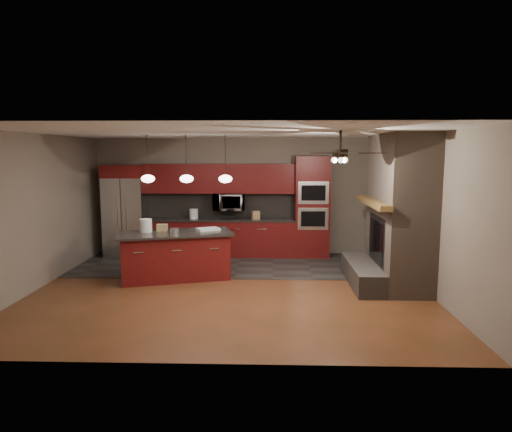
{
  "coord_description": "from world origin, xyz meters",
  "views": [
    {
      "loc": [
        0.7,
        -8.03,
        2.45
      ],
      "look_at": [
        0.44,
        0.6,
        1.26
      ],
      "focal_mm": 32.0,
      "sensor_mm": 36.0,
      "label": 1
    }
  ],
  "objects_px": {
    "oven_tower": "(312,207)",
    "paint_tray": "(208,229)",
    "refrigerator": "(126,211)",
    "paint_can": "(175,231)",
    "counter_box": "(256,215)",
    "microwave": "(229,202)",
    "cardboard_box": "(162,228)",
    "kitchen_island": "(176,255)",
    "counter_bucket": "(194,214)",
    "white_bucket": "(146,225)"
  },
  "relations": [
    {
      "from": "microwave",
      "to": "counter_bucket",
      "type": "distance_m",
      "value": 0.89
    },
    {
      "from": "white_bucket",
      "to": "cardboard_box",
      "type": "bearing_deg",
      "value": 27.07
    },
    {
      "from": "microwave",
      "to": "counter_bucket",
      "type": "xyz_separation_m",
      "value": [
        -0.84,
        -0.05,
        -0.28
      ]
    },
    {
      "from": "kitchen_island",
      "to": "counter_box",
      "type": "bearing_deg",
      "value": 36.96
    },
    {
      "from": "refrigerator",
      "to": "kitchen_island",
      "type": "height_order",
      "value": "refrigerator"
    },
    {
      "from": "refrigerator",
      "to": "paint_tray",
      "type": "relative_size",
      "value": 5.08
    },
    {
      "from": "counter_bucket",
      "to": "paint_can",
      "type": "bearing_deg",
      "value": -90.05
    },
    {
      "from": "microwave",
      "to": "counter_box",
      "type": "distance_m",
      "value": 0.72
    },
    {
      "from": "refrigerator",
      "to": "counter_box",
      "type": "distance_m",
      "value": 3.09
    },
    {
      "from": "paint_tray",
      "to": "cardboard_box",
      "type": "relative_size",
      "value": 2.06
    },
    {
      "from": "oven_tower",
      "to": "paint_tray",
      "type": "height_order",
      "value": "oven_tower"
    },
    {
      "from": "microwave",
      "to": "counter_box",
      "type": "bearing_deg",
      "value": -8.8
    },
    {
      "from": "white_bucket",
      "to": "counter_box",
      "type": "height_order",
      "value": "white_bucket"
    },
    {
      "from": "microwave",
      "to": "white_bucket",
      "type": "xyz_separation_m",
      "value": [
        -1.44,
        -2.06,
        -0.25
      ]
    },
    {
      "from": "microwave",
      "to": "counter_bucket",
      "type": "relative_size",
      "value": 3.17
    },
    {
      "from": "paint_tray",
      "to": "kitchen_island",
      "type": "bearing_deg",
      "value": 177.16
    },
    {
      "from": "paint_tray",
      "to": "counter_box",
      "type": "xyz_separation_m",
      "value": [
        0.9,
        1.71,
        0.05
      ]
    },
    {
      "from": "microwave",
      "to": "paint_tray",
      "type": "relative_size",
      "value": 1.71
    },
    {
      "from": "cardboard_box",
      "to": "counter_box",
      "type": "xyz_separation_m",
      "value": [
        1.8,
        1.82,
        0.01
      ]
    },
    {
      "from": "kitchen_island",
      "to": "microwave",
      "type": "bearing_deg",
      "value": 51.66
    },
    {
      "from": "microwave",
      "to": "refrigerator",
      "type": "xyz_separation_m",
      "value": [
        -2.44,
        -0.13,
        -0.21
      ]
    },
    {
      "from": "microwave",
      "to": "cardboard_box",
      "type": "height_order",
      "value": "microwave"
    },
    {
      "from": "oven_tower",
      "to": "cardboard_box",
      "type": "xyz_separation_m",
      "value": [
        -3.13,
        -1.86,
        -0.21
      ]
    },
    {
      "from": "refrigerator",
      "to": "paint_tray",
      "type": "distance_m",
      "value": 2.76
    },
    {
      "from": "oven_tower",
      "to": "microwave",
      "type": "xyz_separation_m",
      "value": [
        -1.98,
        0.06,
        0.11
      ]
    },
    {
      "from": "refrigerator",
      "to": "paint_can",
      "type": "distance_m",
      "value": 2.66
    },
    {
      "from": "kitchen_island",
      "to": "counter_box",
      "type": "distance_m",
      "value": 2.56
    },
    {
      "from": "kitchen_island",
      "to": "paint_can",
      "type": "distance_m",
      "value": 0.53
    },
    {
      "from": "paint_can",
      "to": "counter_box",
      "type": "distance_m",
      "value": 2.61
    },
    {
      "from": "microwave",
      "to": "paint_can",
      "type": "distance_m",
      "value": 2.42
    },
    {
      "from": "paint_can",
      "to": "counter_box",
      "type": "bearing_deg",
      "value": 55.34
    },
    {
      "from": "microwave",
      "to": "refrigerator",
      "type": "bearing_deg",
      "value": -176.93
    },
    {
      "from": "counter_bucket",
      "to": "microwave",
      "type": "bearing_deg",
      "value": 3.41
    },
    {
      "from": "oven_tower",
      "to": "cardboard_box",
      "type": "relative_size",
      "value": 11.44
    },
    {
      "from": "white_bucket",
      "to": "cardboard_box",
      "type": "relative_size",
      "value": 1.24
    },
    {
      "from": "oven_tower",
      "to": "white_bucket",
      "type": "bearing_deg",
      "value": -149.6
    },
    {
      "from": "refrigerator",
      "to": "white_bucket",
      "type": "distance_m",
      "value": 2.18
    },
    {
      "from": "oven_tower",
      "to": "counter_bucket",
      "type": "xyz_separation_m",
      "value": [
        -2.81,
        0.01,
        -0.18
      ]
    },
    {
      "from": "kitchen_island",
      "to": "paint_can",
      "type": "bearing_deg",
      "value": -96.12
    },
    {
      "from": "white_bucket",
      "to": "counter_bucket",
      "type": "bearing_deg",
      "value": 73.28
    },
    {
      "from": "white_bucket",
      "to": "cardboard_box",
      "type": "xyz_separation_m",
      "value": [
        0.29,
        0.15,
        -0.06
      ]
    },
    {
      "from": "counter_box",
      "to": "paint_can",
      "type": "bearing_deg",
      "value": -142.94
    },
    {
      "from": "refrigerator",
      "to": "paint_can",
      "type": "bearing_deg",
      "value": -52.89
    },
    {
      "from": "paint_can",
      "to": "refrigerator",
      "type": "bearing_deg",
      "value": 127.11
    },
    {
      "from": "kitchen_island",
      "to": "paint_tray",
      "type": "xyz_separation_m",
      "value": [
        0.61,
        0.28,
        0.48
      ]
    },
    {
      "from": "oven_tower",
      "to": "counter_bucket",
      "type": "bearing_deg",
      "value": 179.85
    },
    {
      "from": "oven_tower",
      "to": "cardboard_box",
      "type": "height_order",
      "value": "oven_tower"
    },
    {
      "from": "paint_tray",
      "to": "counter_box",
      "type": "relative_size",
      "value": 2.24
    },
    {
      "from": "counter_bucket",
      "to": "paint_tray",
      "type": "bearing_deg",
      "value": -71.69
    },
    {
      "from": "white_bucket",
      "to": "kitchen_island",
      "type": "bearing_deg",
      "value": -2.95
    }
  ]
}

